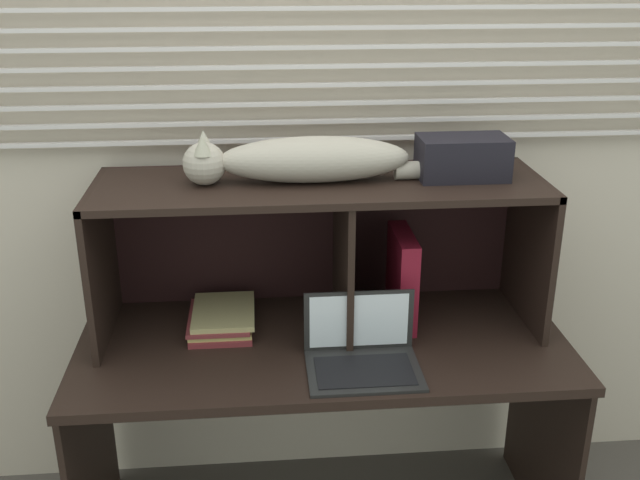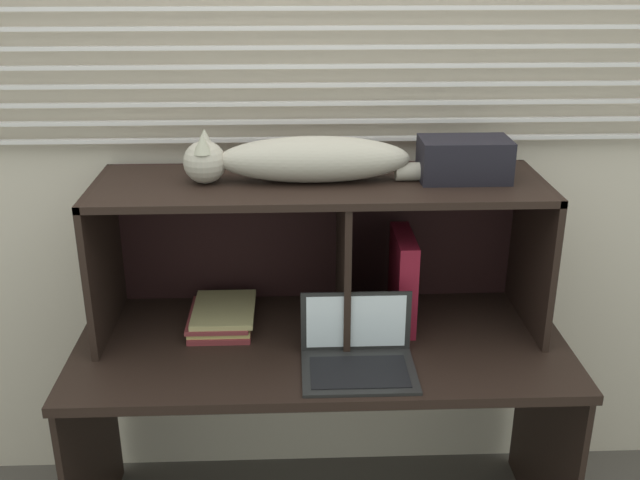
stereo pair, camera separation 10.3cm
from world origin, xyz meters
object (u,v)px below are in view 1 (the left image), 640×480
at_px(cat, 304,160).
at_px(storage_box, 462,158).
at_px(binder_upright, 402,278).
at_px(laptop, 362,353).
at_px(book_stack, 222,319).

xyz_separation_m(cat, storage_box, (0.47, 0.00, -0.00)).
bearing_deg(storage_box, binder_upright, 180.00).
relative_size(laptop, book_stack, 1.23).
xyz_separation_m(book_stack, storage_box, (0.74, -0.00, 0.51)).
relative_size(cat, storage_box, 3.38).
height_order(binder_upright, storage_box, storage_box).
bearing_deg(laptop, book_stack, 147.19).
height_order(book_stack, storage_box, storage_box).
distance_m(cat, storage_box, 0.47).
bearing_deg(book_stack, binder_upright, -0.12).
distance_m(binder_upright, book_stack, 0.58).
distance_m(binder_upright, storage_box, 0.42).
relative_size(cat, book_stack, 3.40).
bearing_deg(laptop, storage_box, 38.70).
bearing_deg(book_stack, laptop, -32.81).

